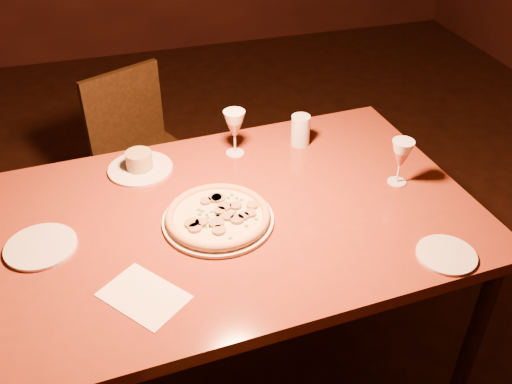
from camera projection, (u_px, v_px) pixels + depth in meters
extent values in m
plane|color=black|center=(234.00, 374.00, 2.33)|extent=(7.00, 7.00, 0.00)
cube|color=maroon|center=(234.00, 218.00, 1.85)|extent=(1.61, 1.09, 0.04)
cylinder|color=black|center=(30.00, 275.00, 2.23)|extent=(0.06, 0.06, 0.79)
cylinder|color=black|center=(472.00, 343.00, 1.97)|extent=(0.06, 0.06, 0.79)
cylinder|color=black|center=(354.00, 200.00, 2.63)|extent=(0.06, 0.06, 0.79)
cube|color=black|center=(150.00, 162.00, 2.80)|extent=(0.55, 0.55, 0.04)
cube|color=black|center=(124.00, 108.00, 2.79)|extent=(0.39, 0.20, 0.40)
cylinder|color=black|center=(145.00, 229.00, 2.74)|extent=(0.04, 0.04, 0.43)
cylinder|color=black|center=(110.00, 198.00, 2.95)|extent=(0.04, 0.04, 0.43)
cylinder|color=black|center=(201.00, 201.00, 2.92)|extent=(0.04, 0.04, 0.43)
cylinder|color=black|center=(164.00, 174.00, 3.13)|extent=(0.04, 0.04, 0.43)
cylinder|color=silver|center=(218.00, 220.00, 1.80)|extent=(0.35, 0.35, 0.01)
cylinder|color=#CFBB8E|center=(218.00, 217.00, 1.79)|extent=(0.32, 0.32, 0.01)
torus|color=tan|center=(218.00, 215.00, 1.79)|extent=(0.33, 0.33, 0.03)
cylinder|color=silver|center=(140.00, 169.00, 2.04)|extent=(0.23, 0.23, 0.01)
cylinder|color=#A1885C|center=(139.00, 160.00, 2.02)|extent=(0.09, 0.09, 0.06)
cylinder|color=silver|center=(300.00, 130.00, 2.15)|extent=(0.07, 0.07, 0.12)
cylinder|color=silver|center=(41.00, 247.00, 1.70)|extent=(0.21, 0.21, 0.01)
cylinder|color=silver|center=(446.00, 255.00, 1.67)|extent=(0.18, 0.18, 0.01)
cube|color=white|center=(144.00, 296.00, 1.54)|extent=(0.26, 0.27, 0.00)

